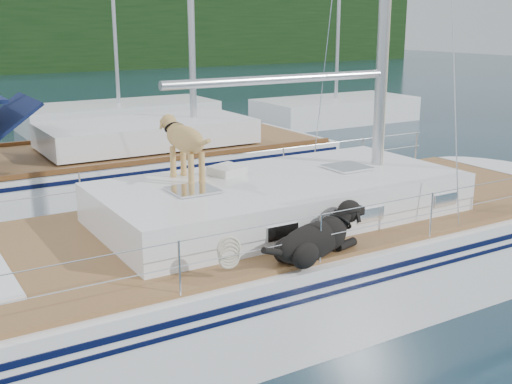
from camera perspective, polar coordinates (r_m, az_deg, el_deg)
ground at (r=9.38m, az=-2.01°, el=-10.18°), size 120.00×120.00×0.00m
main_sailboat at (r=9.14m, az=-1.55°, el=-6.23°), size 12.00×3.94×14.01m
neighbor_sailboat at (r=15.00m, az=-13.35°, el=1.68°), size 11.00×3.50×13.30m
bg_boat_center at (r=25.03m, az=-12.04°, el=6.61°), size 7.20×3.00×11.65m
bg_boat_east at (r=26.25m, az=7.08°, el=7.22°), size 6.40×3.00×11.65m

